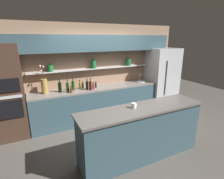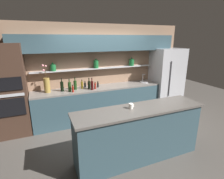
{
  "view_description": "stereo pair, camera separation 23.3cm",
  "coord_description": "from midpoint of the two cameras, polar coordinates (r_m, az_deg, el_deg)",
  "views": [
    {
      "loc": [
        -1.78,
        -3.06,
        2.22
      ],
      "look_at": [
        -0.14,
        0.27,
        1.12
      ],
      "focal_mm": 28.0,
      "sensor_mm": 36.0,
      "label": 1
    },
    {
      "loc": [
        -1.57,
        -3.15,
        2.22
      ],
      "look_at": [
        -0.14,
        0.27,
        1.12
      ],
      "focal_mm": 28.0,
      "sensor_mm": 36.0,
      "label": 2
    }
  ],
  "objects": [
    {
      "name": "bottle_wine_8",
      "position": [
        4.55,
        -14.62,
        0.99
      ],
      "size": [
        0.08,
        0.08,
        0.34
      ],
      "color": "black",
      "rests_on": "back_counter_unit"
    },
    {
      "name": "sink_fixture",
      "position": [
        5.45,
        11.68,
        2.59
      ],
      "size": [
        0.27,
        0.27,
        0.25
      ],
      "color": "#B7B7BC",
      "rests_on": "back_counter_unit"
    },
    {
      "name": "back_wall_unit",
      "position": [
        4.97,
        -2.86,
        8.7
      ],
      "size": [
        5.2,
        0.44,
        2.6
      ],
      "color": "#937056",
      "rests_on": "ground_plane"
    },
    {
      "name": "bottle_wine_6",
      "position": [
        4.66,
        -6.08,
        1.56
      ],
      "size": [
        0.07,
        0.07,
        0.3
      ],
      "color": "black",
      "rests_on": "back_counter_unit"
    },
    {
      "name": "island_counter",
      "position": [
        3.4,
        10.75,
        -14.01
      ],
      "size": [
        2.43,
        0.61,
        1.02
      ],
      "color": "#334C56",
      "rests_on": "ground_plane"
    },
    {
      "name": "bottle_sauce_2",
      "position": [
        4.79,
        -3.25,
        1.55
      ],
      "size": [
        0.05,
        0.05,
        0.17
      ],
      "color": "black",
      "rests_on": "back_counter_unit"
    },
    {
      "name": "oven_tower",
      "position": [
        4.53,
        -29.09,
        -0.51
      ],
      "size": [
        0.71,
        0.64,
        2.12
      ],
      "color": "#3D281E",
      "rests_on": "ground_plane"
    },
    {
      "name": "coffee_mug",
      "position": [
        3.12,
        8.32,
        -5.39
      ],
      "size": [
        0.1,
        0.08,
        0.09
      ],
      "color": "silver",
      "rests_on": "island_counter"
    },
    {
      "name": "flower_vase",
      "position": [
        4.54,
        -19.16,
        1.57
      ],
      "size": [
        0.15,
        0.15,
        0.7
      ],
      "color": "olive",
      "rests_on": "back_counter_unit"
    },
    {
      "name": "bottle_oil_5",
      "position": [
        4.69,
        -8.36,
        1.47
      ],
      "size": [
        0.05,
        0.05,
        0.25
      ],
      "color": "brown",
      "rests_on": "back_counter_unit"
    },
    {
      "name": "bottle_sauce_0",
      "position": [
        4.63,
        -4.1,
        1.19
      ],
      "size": [
        0.05,
        0.05,
        0.19
      ],
      "color": "maroon",
      "rests_on": "back_counter_unit"
    },
    {
      "name": "bottle_wine_3",
      "position": [
        4.64,
        -10.52,
        1.46
      ],
      "size": [
        0.08,
        0.08,
        0.32
      ],
      "color": "#193814",
      "rests_on": "back_counter_unit"
    },
    {
      "name": "bottle_wine_4",
      "position": [
        4.49,
        -12.24,
        0.89
      ],
      "size": [
        0.08,
        0.08,
        0.33
      ],
      "color": "#193814",
      "rests_on": "back_counter_unit"
    },
    {
      "name": "bottle_sauce_1",
      "position": [
        4.82,
        -7.43,
        1.5
      ],
      "size": [
        0.06,
        0.06,
        0.17
      ],
      "color": "black",
      "rests_on": "back_counter_unit"
    },
    {
      "name": "bottle_sauce_7",
      "position": [
        4.42,
        -11.21,
        0.12
      ],
      "size": [
        0.05,
        0.05,
        0.19
      ],
      "color": "maroon",
      "rests_on": "back_counter_unit"
    },
    {
      "name": "ground_plane",
      "position": [
        4.17,
        4.96,
        -15.79
      ],
      "size": [
        12.0,
        12.0,
        0.0
      ],
      "primitive_type": "plane",
      "color": "#4C4742"
    },
    {
      "name": "bottle_wine_9",
      "position": [
        4.55,
        -5.08,
        1.38
      ],
      "size": [
        0.07,
        0.07,
        0.32
      ],
      "color": "#380C0C",
      "rests_on": "back_counter_unit"
    },
    {
      "name": "refrigerator",
      "position": [
        5.89,
        18.37,
        3.23
      ],
      "size": [
        0.93,
        0.73,
        1.92
      ],
      "color": "#B7B7BC",
      "rests_on": "ground_plane"
    },
    {
      "name": "back_counter_unit",
      "position": [
        4.94,
        -2.72,
        -4.42
      ],
      "size": [
        3.52,
        0.62,
        0.92
      ],
      "color": "#334C56",
      "rests_on": "ground_plane"
    }
  ]
}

